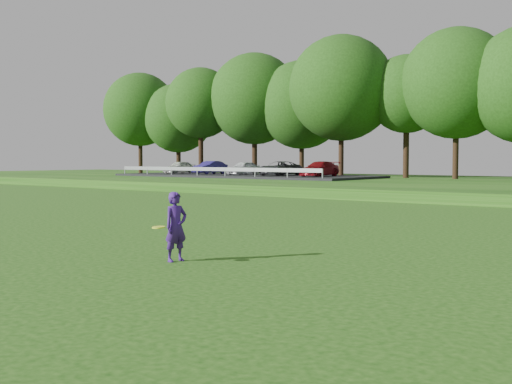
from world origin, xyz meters
The scene contains 4 objects.
ground centered at (0.00, 0.00, 0.00)m, with size 140.00×140.00×0.00m, color #15400C.
walking_path centered at (0.00, 20.00, 0.02)m, with size 130.00×1.60×0.04m, color gray.
parking_lot centered at (-23.52, 32.81, 1.03)m, with size 24.00×9.00×1.38m.
woman centered at (2.37, -0.85, 0.75)m, with size 0.43×0.96×1.50m.
Camera 1 is at (12.29, -10.47, 2.21)m, focal length 45.00 mm.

